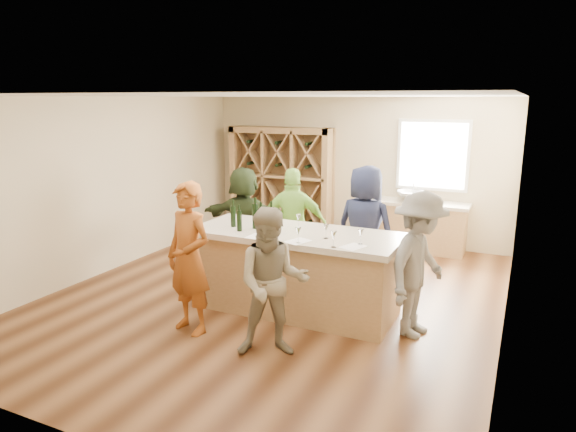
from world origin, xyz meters
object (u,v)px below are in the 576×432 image
at_px(person_near_right, 273,283).
at_px(person_far_right, 365,228).
at_px(wine_bottle_d, 261,220).
at_px(person_server, 419,265).
at_px(sink, 411,196).
at_px(person_far_mid, 294,225).
at_px(wine_rack, 281,181).
at_px(wine_bottle_a, 233,216).
at_px(tasting_counter_base, 296,274).
at_px(person_far_left, 245,219).
at_px(wine_bottle_c, 255,216).
at_px(wine_bottle_b, 239,221).
at_px(wine_bottle_e, 271,220).
at_px(person_near_left, 189,258).

bearing_deg(person_near_right, person_far_right, 56.36).
bearing_deg(person_near_right, wine_bottle_d, 97.88).
distance_m(wine_bottle_d, person_server, 2.04).
height_order(sink, wine_bottle_d, wine_bottle_d).
bearing_deg(person_far_mid, sink, -136.75).
height_order(wine_rack, wine_bottle_a, wine_rack).
height_order(tasting_counter_base, person_far_right, person_far_right).
distance_m(wine_bottle_a, person_far_left, 1.47).
bearing_deg(sink, person_server, -76.57).
relative_size(wine_bottle_c, person_near_right, 0.20).
distance_m(wine_bottle_b, person_near_right, 1.38).
xyz_separation_m(wine_bottle_e, person_far_left, (-1.18, 1.36, -0.39)).
height_order(wine_bottle_a, wine_bottle_d, wine_bottle_d).
relative_size(tasting_counter_base, person_far_left, 1.52).
xyz_separation_m(wine_bottle_a, wine_bottle_e, (0.60, -0.06, 0.02)).
relative_size(wine_bottle_b, wine_bottle_c, 0.81).
relative_size(person_server, person_far_mid, 0.99).
bearing_deg(wine_rack, wine_bottle_e, -65.83).
bearing_deg(person_far_mid, wine_bottle_c, 68.12).
bearing_deg(wine_bottle_e, tasting_counter_base, 34.15).
bearing_deg(person_near_left, wine_bottle_c, 86.36).
bearing_deg(person_far_left, person_near_right, 119.98).
bearing_deg(person_far_mid, person_near_right, 89.62).
bearing_deg(sink, person_far_mid, -117.27).
distance_m(wine_bottle_a, person_server, 2.50).
relative_size(wine_rack, sink, 4.06).
relative_size(wine_bottle_e, person_far_mid, 0.19).
bearing_deg(person_far_left, sink, -139.28).
xyz_separation_m(wine_bottle_e, person_far_right, (0.85, 1.31, -0.32)).
height_order(tasting_counter_base, wine_bottle_e, wine_bottle_e).
bearing_deg(wine_bottle_a, tasting_counter_base, 7.75).
relative_size(tasting_counter_base, person_far_mid, 1.48).
distance_m(tasting_counter_base, person_far_mid, 1.22).
xyz_separation_m(sink, person_near_left, (-1.64, -4.61, -0.10)).
bearing_deg(sink, person_far_left, -133.52).
xyz_separation_m(wine_bottle_b, person_near_left, (-0.21, -0.82, -0.30)).
relative_size(tasting_counter_base, person_near_right, 1.57).
relative_size(wine_bottle_b, person_near_left, 0.15).
xyz_separation_m(sink, person_near_right, (-0.48, -4.71, -0.19)).
bearing_deg(wine_bottle_e, person_near_left, -123.85).
bearing_deg(person_far_right, wine_bottle_a, 49.34).
height_order(sink, wine_bottle_c, wine_bottle_c).
relative_size(person_near_left, person_far_left, 1.07).
height_order(wine_bottle_a, wine_bottle_c, wine_bottle_c).
bearing_deg(wine_bottle_b, person_far_right, 48.31).
height_order(person_server, person_far_right, person_far_right).
distance_m(person_server, person_far_left, 3.30).
xyz_separation_m(wine_rack, wine_bottle_d, (1.56, -3.79, 0.14)).
distance_m(wine_bottle_b, wine_bottle_c, 0.25).
distance_m(sink, person_server, 3.66).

